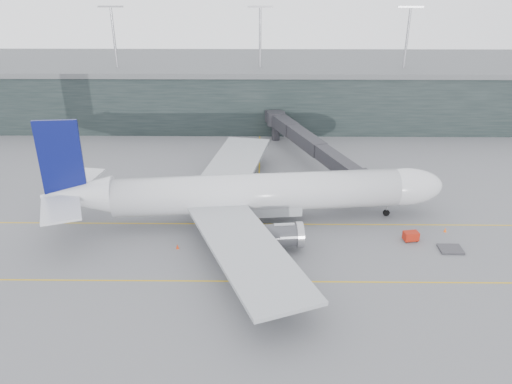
{
  "coord_description": "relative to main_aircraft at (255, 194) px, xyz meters",
  "views": [
    {
      "loc": [
        5.34,
        -75.38,
        38.98
      ],
      "look_at": [
        4.57,
        -4.0,
        5.76
      ],
      "focal_mm": 35.0,
      "sensor_mm": 36.0,
      "label": 1
    }
  ],
  "objects": [
    {
      "name": "cone_nose",
      "position": [
        30.14,
        -3.15,
        -4.7
      ],
      "size": [
        0.46,
        0.46,
        0.73
      ],
      "primitive_type": "cone",
      "color": "#FD5A0E",
      "rests_on": "ground"
    },
    {
      "name": "uld_a",
      "position": [
        -8.72,
        12.06,
        -4.07
      ],
      "size": [
        2.5,
        2.23,
        1.9
      ],
      "rotation": [
        0.0,
        0.0,
        -0.31
      ],
      "color": "#3D3E42",
      "rests_on": "ground"
    },
    {
      "name": "taxiline_lead_main",
      "position": [
        0.63,
        23.11,
        -5.06
      ],
      "size": [
        0.25,
        60.0,
        0.02
      ],
      "primitive_type": "cube",
      "color": "gold",
      "rests_on": "ground"
    },
    {
      "name": "taxiline_a",
      "position": [
        -4.37,
        -0.89,
        -5.06
      ],
      "size": [
        160.0,
        0.25,
        0.02
      ],
      "primitive_type": "cube",
      "color": "gold",
      "rests_on": "ground"
    },
    {
      "name": "main_aircraft",
      "position": [
        0.0,
        0.0,
        0.0
      ],
      "size": [
        64.44,
        60.23,
        18.06
      ],
      "rotation": [
        0.0,
        0.0,
        0.1
      ],
      "color": "silver",
      "rests_on": "ground"
    },
    {
      "name": "cone_wing_port",
      "position": [
        6.53,
        13.21,
        -4.76
      ],
      "size": [
        0.39,
        0.39,
        0.62
      ],
      "primitive_type": "cone",
      "color": "#F94A0D",
      "rests_on": "ground"
    },
    {
      "name": "uld_c",
      "position": [
        -2.97,
        12.44,
        -4.07
      ],
      "size": [
        2.46,
        2.17,
        1.89
      ],
      "rotation": [
        0.0,
        0.0,
        -0.28
      ],
      "color": "#3D3E42",
      "rests_on": "ground"
    },
    {
      "name": "gse_cart",
      "position": [
        23.9,
        -5.97,
        -4.23
      ],
      "size": [
        2.43,
        1.77,
        1.51
      ],
      "rotation": [
        0.0,
        0.0,
        0.17
      ],
      "color": "#A11B0B",
      "rests_on": "ground"
    },
    {
      "name": "taxiline_b",
      "position": [
        -4.37,
        -16.89,
        -5.06
      ],
      "size": [
        160.0,
        0.25,
        0.02
      ],
      "primitive_type": "cube",
      "color": "gold",
      "rests_on": "ground"
    },
    {
      "name": "jet_bridge",
      "position": [
        11.87,
        27.48,
        0.06
      ],
      "size": [
        18.75,
        43.38,
        6.85
      ],
      "rotation": [
        0.0,
        0.0,
        0.36
      ],
      "color": "#27262B",
      "rests_on": "ground"
    },
    {
      "name": "cone_wing_stbd",
      "position": [
        4.22,
        -15.56,
        -4.75
      ],
      "size": [
        0.39,
        0.39,
        0.63
      ],
      "primitive_type": "cone",
      "color": "#E0500C",
      "rests_on": "ground"
    },
    {
      "name": "terminal",
      "position": [
        -4.37,
        61.11,
        2.55
      ],
      "size": [
        240.0,
        36.0,
        29.0
      ],
      "color": "black",
      "rests_on": "ground"
    },
    {
      "name": "cone_tail",
      "position": [
        -11.41,
        -8.64,
        -4.7
      ],
      "size": [
        0.46,
        0.46,
        0.74
      ],
      "primitive_type": "cone",
      "color": "red",
      "rests_on": "ground"
    },
    {
      "name": "uld_b",
      "position": [
        -7.74,
        15.28,
        -4.22
      ],
      "size": [
        1.98,
        1.7,
        1.61
      ],
      "rotation": [
        0.0,
        0.0,
        0.17
      ],
      "color": "#3D3E42",
      "rests_on": "ground"
    },
    {
      "name": "ground",
      "position": [
        -4.37,
        3.11,
        -5.07
      ],
      "size": [
        320.0,
        320.0,
        0.0
      ],
      "primitive_type": "plane",
      "color": "slate",
      "rests_on": "ground"
    },
    {
      "name": "baggage_dolly",
      "position": [
        29.11,
        -8.69,
        -4.87
      ],
      "size": [
        3.36,
        2.69,
        0.33
      ],
      "primitive_type": "cube",
      "rotation": [
        0.0,
        0.0,
        -0.0
      ],
      "color": "#333237",
      "rests_on": "ground"
    }
  ]
}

